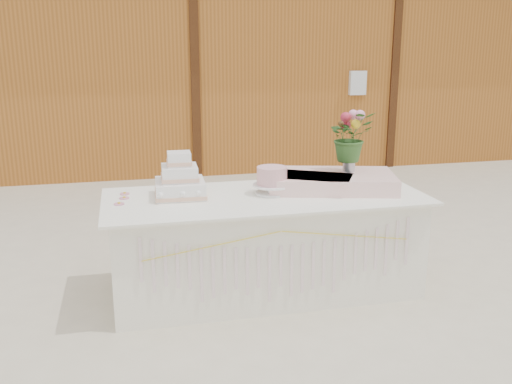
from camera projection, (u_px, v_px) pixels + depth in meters
ground at (265, 290)px, 4.48m from camera, size 80.00×80.00×0.00m
barn at (179, 55)px, 9.69m from camera, size 12.60×4.60×3.30m
cake_table at (265, 244)px, 4.38m from camera, size 2.40×1.00×0.77m
wedding_cake at (180, 182)px, 4.23m from camera, size 0.39×0.39×0.34m
pink_cake_stand at (272, 179)px, 4.30m from camera, size 0.29×0.29×0.21m
satin_runner at (331, 181)px, 4.47m from camera, size 1.08×0.79×0.12m
flower_vase at (349, 163)px, 4.51m from camera, size 0.10×0.10×0.13m
bouquet at (350, 130)px, 4.44m from camera, size 0.41×0.37×0.39m
loose_flowers at (121, 199)px, 4.15m from camera, size 0.24×0.38×0.02m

